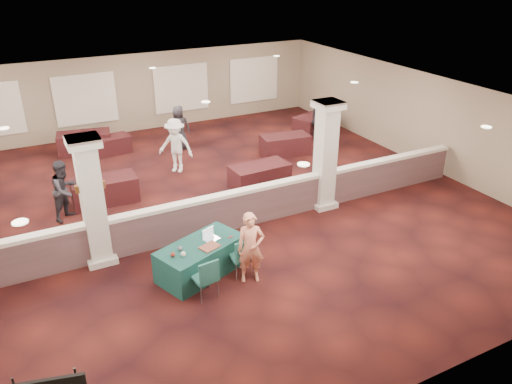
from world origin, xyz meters
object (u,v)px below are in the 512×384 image
far_table_back_center (108,146)px  attendee_d (179,127)px  far_table_back_left (85,143)px  attendee_a (65,190)px  conf_chair_side (206,275)px  far_table_front_left (105,190)px  woman (251,248)px  conf_chair_main (243,255)px  far_table_front_center (260,176)px  near_table (201,259)px  far_table_back_right (314,124)px  attendee_b (176,146)px  attendee_c (316,121)px  far_table_front_right (285,145)px

far_table_back_center → attendee_d: (2.59, -0.68, 0.52)m
far_table_back_left → attendee_a: size_ratio=1.10×
far_table_back_left → far_table_back_center: far_table_back_left is taller
conf_chair_side → far_table_front_left: bearing=93.3°
woman → far_table_front_left: (-2.12, 5.60, -0.47)m
conf_chair_main → far_table_front_center: (2.63, 4.22, -0.21)m
near_table → far_table_front_center: near_table is taller
attendee_a → attendee_d: attendee_a is taller
far_table_back_center → conf_chair_main: bearing=-83.6°
near_table → far_table_back_right: bearing=21.9°
far_table_front_center → attendee_b: (-1.94, 2.46, 0.56)m
far_table_back_left → far_table_back_right: bearing=-12.5°
conf_chair_main → attendee_c: 9.83m
far_table_back_right → attendee_d: bearing=172.4°
conf_chair_main → near_table: bearing=150.3°
far_table_front_left → woman: bearing=-69.2°
far_table_front_left → far_table_back_right: (9.21, 2.60, -0.00)m
far_table_back_right → far_table_front_right: bearing=-145.8°
far_table_back_right → attendee_a: size_ratio=1.09×
far_table_front_left → attendee_c: bearing=11.5°
far_table_back_left → far_table_back_right: far_table_back_left is taller
far_table_back_left → attendee_b: (2.50, -3.32, 0.55)m
near_table → attendee_b: (1.50, 6.10, 0.55)m
attendee_a → far_table_front_right: bearing=-30.0°
far_table_back_left → far_table_front_center: bearing=-52.4°
woman → far_table_front_left: 6.00m
far_table_front_right → far_table_back_left: bearing=151.7°
near_table → woman: bearing=-61.2°
far_table_back_center → far_table_back_right: (8.24, -1.44, 0.06)m
woman → far_table_back_right: size_ratio=0.90×
far_table_front_center → far_table_back_center: 6.39m
far_table_front_right → attendee_b: (-4.16, 0.27, 0.58)m
woman → far_table_back_right: 10.84m
attendee_d → near_table: bearing=89.0°
woman → attendee_d: size_ratio=1.01×
conf_chair_main → far_table_front_center: conf_chair_main is taller
near_table → attendee_a: attendee_a is taller
far_table_front_left → far_table_front_center: (4.65, -1.18, -0.01)m
woman → far_table_back_center: bearing=116.0°
near_table → attendee_a: 4.90m
attendee_c → far_table_back_center: bearing=103.5°
far_table_front_left → far_table_front_right: bearing=8.4°
conf_chair_main → far_table_back_right: (7.18, 8.00, -0.21)m
far_table_front_center → attendee_a: 5.86m
attendee_d → attendee_a: bearing=54.7°
conf_chair_main → attendee_c: size_ratio=0.61×
far_table_front_center → far_table_back_left: (-4.45, 5.78, 0.01)m
far_table_front_left → attendee_a: (-1.15, -0.55, 0.49)m
far_table_front_right → far_table_back_center: bearing=152.9°
woman → near_table: bearing=158.8°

